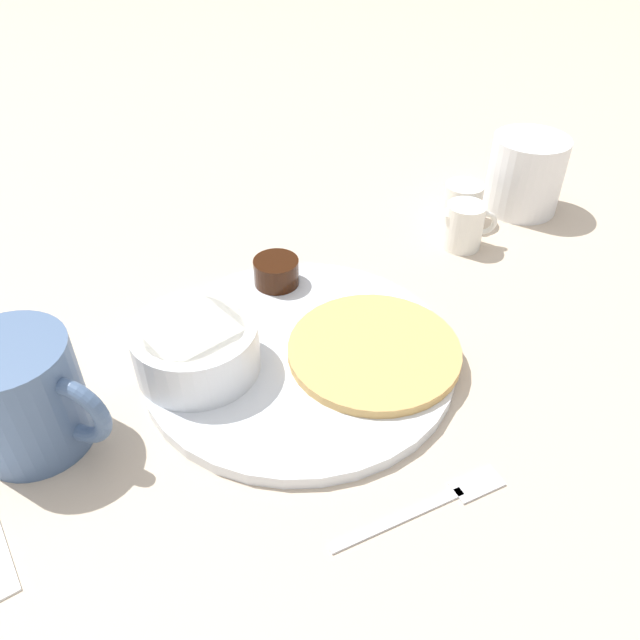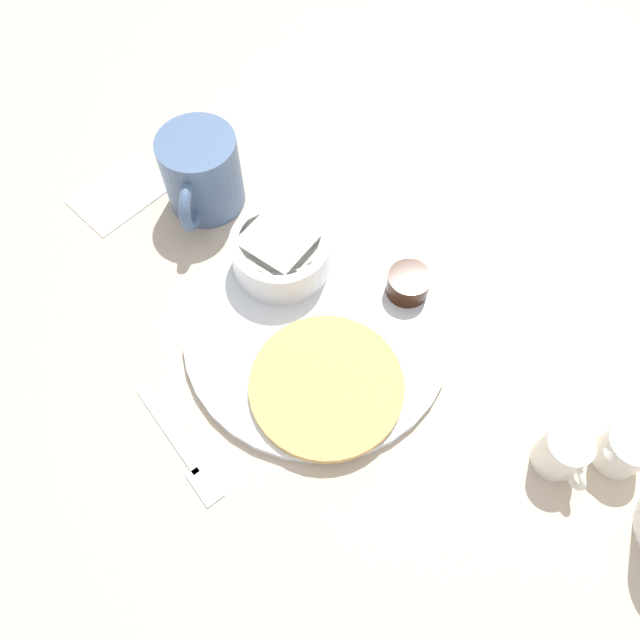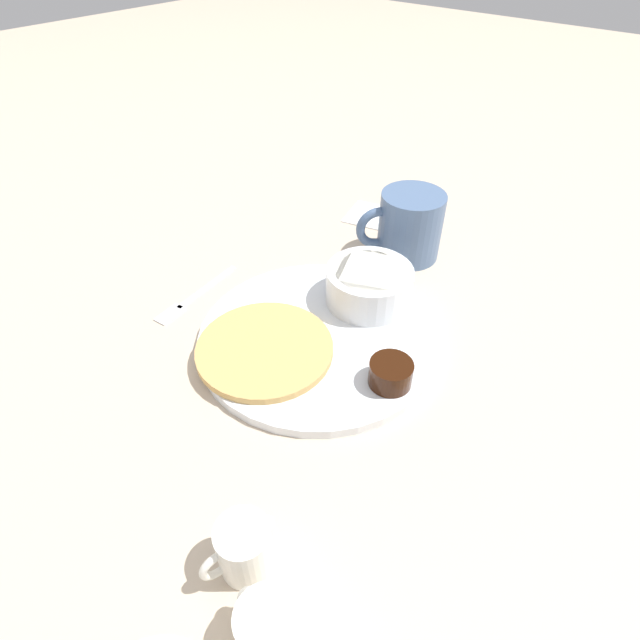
% 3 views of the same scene
% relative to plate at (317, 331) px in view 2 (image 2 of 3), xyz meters
% --- Properties ---
extents(ground_plane, '(4.00, 4.00, 0.00)m').
position_rel_plate_xyz_m(ground_plane, '(0.00, 0.00, -0.01)').
color(ground_plane, '#C6B299').
extents(plate, '(0.29, 0.29, 0.01)m').
position_rel_plate_xyz_m(plate, '(0.00, 0.00, 0.00)').
color(plate, white).
rests_on(plate, ground_plane).
extents(pancake_stack, '(0.16, 0.16, 0.01)m').
position_rel_plate_xyz_m(pancake_stack, '(0.03, 0.06, 0.01)').
color(pancake_stack, tan).
rests_on(pancake_stack, plate).
extents(bowl, '(0.11, 0.11, 0.05)m').
position_rel_plate_xyz_m(bowl, '(-0.01, -0.09, 0.03)').
color(bowl, white).
rests_on(bowl, plate).
extents(syrup_cup, '(0.05, 0.05, 0.03)m').
position_rel_plate_xyz_m(syrup_cup, '(-0.11, 0.01, 0.02)').
color(syrup_cup, black).
rests_on(syrup_cup, plate).
extents(butter_ramekin, '(0.04, 0.04, 0.04)m').
position_rel_plate_xyz_m(butter_ramekin, '(-0.03, -0.11, 0.02)').
color(butter_ramekin, white).
rests_on(butter_ramekin, plate).
extents(coffee_mug, '(0.10, 0.11, 0.10)m').
position_rel_plate_xyz_m(coffee_mug, '(0.02, -0.23, 0.04)').
color(coffee_mug, slate).
rests_on(coffee_mug, ground_plane).
extents(creamer_pitcher_near, '(0.04, 0.06, 0.06)m').
position_rel_plate_xyz_m(creamer_pitcher_near, '(-0.13, 0.24, 0.02)').
color(creamer_pitcher_near, white).
rests_on(creamer_pitcher_near, ground_plane).
extents(creamer_pitcher_far, '(0.07, 0.05, 0.05)m').
position_rel_plate_xyz_m(creamer_pitcher_far, '(-0.18, 0.27, 0.02)').
color(creamer_pitcher_far, white).
rests_on(creamer_pitcher_far, ground_plane).
extents(fork, '(0.03, 0.15, 0.00)m').
position_rel_plate_xyz_m(fork, '(0.18, 0.05, -0.00)').
color(fork, silver).
rests_on(fork, ground_plane).
extents(napkin, '(0.12, 0.10, 0.00)m').
position_rel_plate_xyz_m(napkin, '(0.11, -0.29, -0.00)').
color(napkin, white).
rests_on(napkin, ground_plane).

